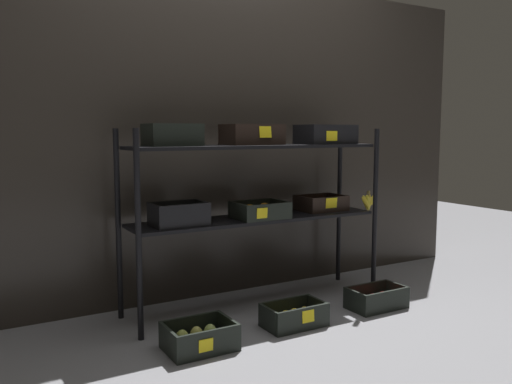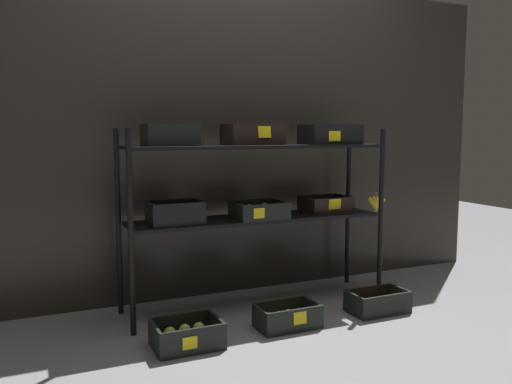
% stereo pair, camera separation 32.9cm
% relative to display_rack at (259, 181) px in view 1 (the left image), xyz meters
% --- Properties ---
extents(ground_plane, '(10.00, 10.00, 0.00)m').
position_rel_display_rack_xyz_m(ground_plane, '(-0.02, -0.00, -0.79)').
color(ground_plane, gray).
extents(storefront_wall, '(4.02, 0.12, 2.10)m').
position_rel_display_rack_xyz_m(storefront_wall, '(-0.02, 0.39, 0.26)').
color(storefront_wall, '#2D2823').
rests_on(storefront_wall, ground_plane).
extents(display_rack, '(1.77, 0.41, 1.14)m').
position_rel_display_rack_xyz_m(display_rack, '(0.00, 0.00, 0.00)').
color(display_rack, black).
rests_on(display_rack, ground_plane).
extents(crate_ground_pear, '(0.34, 0.26, 0.14)m').
position_rel_display_rack_xyz_m(crate_ground_pear, '(-0.62, -0.46, -0.74)').
color(crate_ground_pear, black).
rests_on(crate_ground_pear, ground_plane).
extents(crate_ground_lemon, '(0.35, 0.21, 0.13)m').
position_rel_display_rack_xyz_m(crate_ground_lemon, '(-0.03, -0.43, -0.74)').
color(crate_ground_lemon, black).
rests_on(crate_ground_lemon, ground_plane).
extents(crate_ground_apple_red, '(0.36, 0.21, 0.13)m').
position_rel_display_rack_xyz_m(crate_ground_apple_red, '(0.60, -0.43, -0.74)').
color(crate_ground_apple_red, black).
rests_on(crate_ground_apple_red, ground_plane).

